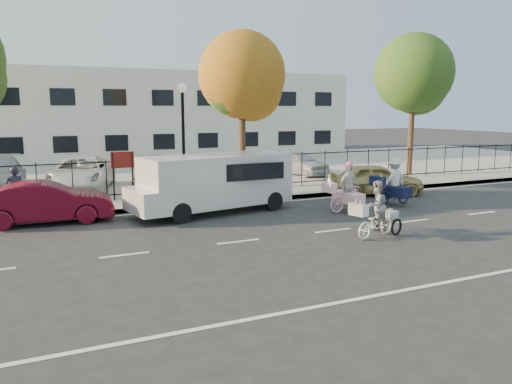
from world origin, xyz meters
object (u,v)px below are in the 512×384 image
lamppost (183,119)px  lot_car_c (150,169)px  lot_car_d (298,163)px  red_sedan (46,202)px  white_van (214,181)px  zebra_trike (376,215)px  gold_sedan (376,179)px  unicorn_bike (348,193)px  bull_bike (393,187)px  lot_car_b (81,174)px  pedestrian (15,190)px

lamppost → lot_car_c: lamppost is taller
lamppost → lot_car_d: lamppost is taller
lot_car_d → red_sedan: bearing=-167.7°
white_van → lot_car_c: size_ratio=1.57×
zebra_trike → gold_sedan: 7.05m
lamppost → white_van: (0.20, -2.90, -2.02)m
red_sedan → gold_sedan: red_sedan is taller
red_sedan → lot_car_c: 7.75m
lot_car_d → gold_sedan: bearing=-100.0°
unicorn_bike → gold_sedan: (3.05, 2.39, -0.01)m
gold_sedan → bull_bike: bearing=178.1°
bull_bike → lot_car_d: (0.49, 8.02, 0.06)m
lot_car_b → lot_car_c: bearing=32.3°
zebra_trike → bull_bike: bull_bike is taller
unicorn_bike → white_van: white_van is taller
bull_bike → gold_sedan: size_ratio=0.51×
gold_sedan → pedestrian: bearing=105.0°
lamppost → lot_car_d: (7.12, 3.61, -2.35)m
red_sedan → bull_bike: bearing=-97.2°
white_van → pedestrian: size_ratio=3.75×
red_sedan → lot_car_c: size_ratio=1.07×
unicorn_bike → white_van: 4.61m
white_van → lamppost: bearing=83.5°
lot_car_b → lot_car_c: lot_car_b is taller
lamppost → lot_car_d: size_ratio=1.20×
zebra_trike → lamppost: bearing=5.1°
zebra_trike → red_sedan: 9.98m
lamppost → lot_car_d: bearing=26.9°
unicorn_bike → bull_bike: bearing=-87.8°
red_sedan → lot_car_c: (4.61, 6.23, 0.11)m
lamppost → gold_sedan: lamppost is taller
lamppost → gold_sedan: 8.20m
pedestrian → lot_car_d: (13.09, 4.76, -0.17)m
unicorn_bike → lamppost: bearing=38.3°
unicorn_bike → gold_sedan: size_ratio=0.46×
white_van → pedestrian: bearing=153.7°
lot_car_d → unicorn_bike: bearing=-121.5°
zebra_trike → gold_sedan: bearing=-54.4°
zebra_trike → white_van: (-2.97, 4.98, 0.48)m
bull_bike → lot_car_c: (-7.12, 8.35, 0.06)m
bull_bike → gold_sedan: bearing=-31.3°
lot_car_b → red_sedan: bearing=-92.2°
bull_bike → pedestrian: bearing=65.9°
unicorn_bike → red_sedan: (-9.52, 2.39, 0.00)m
red_sedan → white_van: bearing=-93.4°
white_van → lot_car_d: (6.92, 6.51, -0.33)m
red_sedan → lamppost: bearing=-62.6°
bull_bike → lot_car_c: bearing=30.9°
lamppost → zebra_trike: 8.86m
lot_car_b → unicorn_bike: bearing=-29.5°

